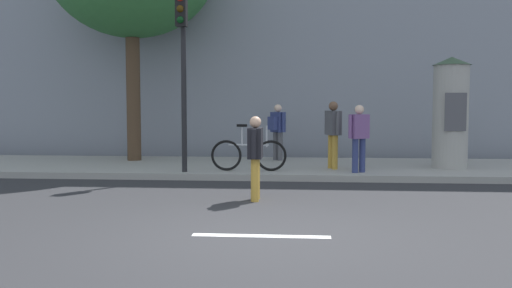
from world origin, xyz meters
name	(u,v)px	position (x,y,z in m)	size (l,w,h in m)	color
ground_plane	(261,236)	(0.00, 0.00, 0.00)	(80.00, 80.00, 0.00)	#2B2B2D
sidewalk_curb	(281,168)	(0.00, 7.00, 0.07)	(36.00, 4.00, 0.15)	#9E9B93
lane_markings	(261,236)	(0.00, 0.00, 0.00)	(25.80, 0.16, 0.01)	silver
building_backdrop	(286,7)	(0.00, 12.00, 5.02)	(36.00, 5.00, 10.03)	gray
traffic_light	(182,52)	(-2.15, 5.24, 2.88)	(0.24, 0.45, 4.03)	black
poster_column	(451,112)	(4.14, 6.65, 1.52)	(0.92, 0.92, 2.70)	#9E9B93
pedestrian_near_pole	(255,151)	(-0.29, 2.61, 0.88)	(0.24, 0.67, 1.49)	#B78C33
pedestrian_tallest	(277,127)	(-0.14, 8.11, 1.06)	(0.51, 0.50, 1.55)	#4C4C51
pedestrian_with_backpack	(333,129)	(1.28, 6.24, 1.11)	(0.39, 0.64, 1.62)	#B78C33
pedestrian_in_red_top	(359,134)	(1.83, 5.56, 1.04)	(0.51, 0.41, 1.54)	navy
bicycle_leaning	(249,154)	(-0.70, 5.66, 0.54)	(1.77, 0.11, 1.09)	black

